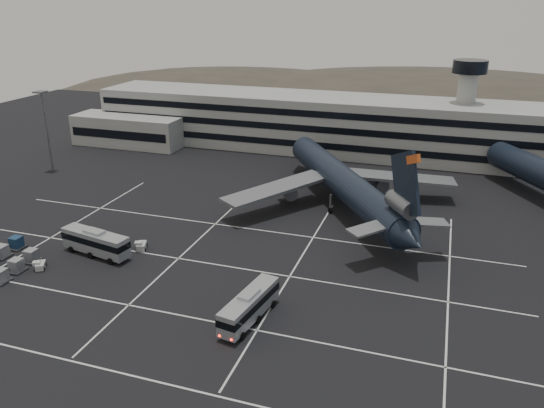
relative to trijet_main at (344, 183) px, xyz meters
The scene contains 11 objects.
ground 35.77m from the trijet_main, 113.72° to the right, with size 260.00×260.00×0.00m, color black.
lane_markings 34.74m from the trijet_main, 112.76° to the right, with size 90.00×55.62×0.01m.
terminal 42.42m from the trijet_main, 113.92° to the left, with size 125.00×26.00×24.00m.
hills 138.74m from the trijet_main, 88.44° to the left, with size 352.00×180.00×44.00m.
lightpole_left 69.60m from the trijet_main, behind, with size 2.40×2.40×18.28m.
trijet_main is the anchor object (origin of this frame).
bus_near 40.90m from the trijet_main, 95.45° to the right, with size 4.42×11.59×4.00m.
bus_far 45.52m from the trijet_main, 136.48° to the right, with size 12.31×4.93×4.24m.
tug_a 38.96m from the trijet_main, 134.83° to the right, with size 2.16×2.68×1.51m.
tug_b 53.94m from the trijet_main, 135.17° to the right, with size 2.19×2.49×1.38m.
uld_cluster 58.82m from the trijet_main, 138.59° to the right, with size 8.04×12.17×2.00m.
Camera 1 is at (30.78, -61.03, 38.04)m, focal length 35.00 mm.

